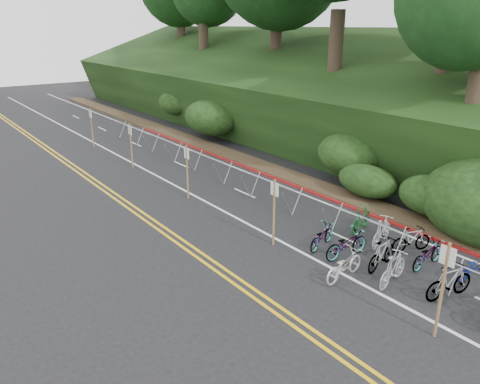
# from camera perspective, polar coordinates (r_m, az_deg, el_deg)

# --- Properties ---
(ground) EXTENTS (120.00, 120.00, 0.00)m
(ground) POSITION_cam_1_polar(r_m,az_deg,el_deg) (13.86, 16.07, -14.18)
(ground) COLOR black
(ground) RESTS_ON ground
(road_markings) EXTENTS (7.47, 80.00, 0.01)m
(road_markings) POSITION_cam_1_polar(r_m,az_deg,el_deg) (20.96, -4.98, -1.42)
(road_markings) COLOR gold
(road_markings) RESTS_ON ground
(red_curb) EXTENTS (0.25, 28.00, 0.10)m
(red_curb) POSITION_cam_1_polar(r_m,az_deg,el_deg) (25.20, 2.50, 2.43)
(red_curb) COLOR maroon
(red_curb) RESTS_ON ground
(embankment) EXTENTS (14.30, 48.14, 9.11)m
(embankment) POSITION_cam_1_polar(r_m,az_deg,el_deg) (34.48, 4.58, 11.42)
(embankment) COLOR black
(embankment) RESTS_ON ground
(bike_racks_rest) EXTENTS (1.14, 23.00, 1.17)m
(bike_racks_rest) POSITION_cam_1_polar(r_m,az_deg,el_deg) (24.22, -3.94, 3.67)
(bike_racks_rest) COLOR #91959D
(bike_racks_rest) RESTS_ON ground
(signpost_near) EXTENTS (0.08, 0.40, 2.66)m
(signpost_near) POSITION_cam_1_polar(r_m,az_deg,el_deg) (12.77, 23.49, -10.34)
(signpost_near) COLOR brown
(signpost_near) RESTS_ON ground
(signposts_rest) EXTENTS (0.08, 18.40, 2.50)m
(signposts_rest) POSITION_cam_1_polar(r_m,az_deg,el_deg) (23.76, -10.17, 4.53)
(signposts_rest) COLOR brown
(signposts_rest) RESTS_ON ground
(bike_front) EXTENTS (0.82, 1.85, 0.94)m
(bike_front) POSITION_cam_1_polar(r_m,az_deg,el_deg) (15.15, 12.57, -8.67)
(bike_front) COLOR beige
(bike_front) RESTS_ON ground
(bike_valet) EXTENTS (3.28, 8.80, 1.08)m
(bike_valet) POSITION_cam_1_polar(r_m,az_deg,el_deg) (16.06, 21.31, -7.83)
(bike_valet) COLOR slate
(bike_valet) RESTS_ON ground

